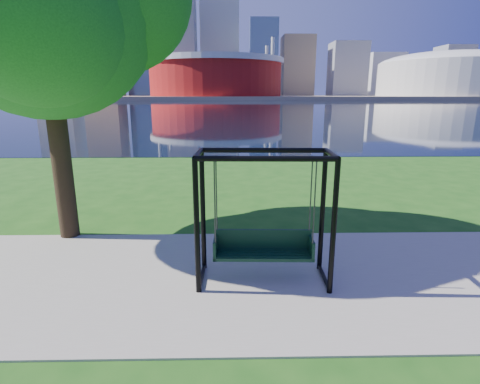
{
  "coord_description": "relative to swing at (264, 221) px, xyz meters",
  "views": [
    {
      "loc": [
        0.11,
        -6.23,
        3.0
      ],
      "look_at": [
        0.23,
        0.0,
        1.37
      ],
      "focal_mm": 28.0,
      "sensor_mm": 36.0,
      "label": 1
    }
  ],
  "objects": [
    {
      "name": "ground",
      "position": [
        -0.6,
        0.57,
        -1.04
      ],
      "size": [
        900.0,
        900.0,
        0.0
      ],
      "primitive_type": "plane",
      "color": "#1E5114",
      "rests_on": "ground"
    },
    {
      "name": "path",
      "position": [
        -0.6,
        0.07,
        -1.03
      ],
      "size": [
        120.0,
        4.0,
        0.03
      ],
      "primitive_type": "cube",
      "color": "#9E937F",
      "rests_on": "ground"
    },
    {
      "name": "river",
      "position": [
        -0.6,
        102.57,
        -1.03
      ],
      "size": [
        900.0,
        180.0,
        0.02
      ],
      "primitive_type": "cube",
      "color": "black",
      "rests_on": "ground"
    },
    {
      "name": "far_bank",
      "position": [
        -0.6,
        306.57,
        -0.04
      ],
      "size": [
        900.0,
        228.0,
        2.0
      ],
      "primitive_type": "cube",
      "color": "#937F60",
      "rests_on": "ground"
    },
    {
      "name": "stadium",
      "position": [
        -10.6,
        235.57,
        13.18
      ],
      "size": [
        83.0,
        83.0,
        32.0
      ],
      "color": "maroon",
      "rests_on": "far_bank"
    },
    {
      "name": "arena",
      "position": [
        134.4,
        235.57,
        14.83
      ],
      "size": [
        84.0,
        84.0,
        26.56
      ],
      "color": "beige",
      "rests_on": "far_bank"
    },
    {
      "name": "skyline",
      "position": [
        -4.87,
        319.97,
        34.84
      ],
      "size": [
        392.0,
        66.0,
        96.5
      ],
      "color": "gray",
      "rests_on": "far_bank"
    },
    {
      "name": "swing",
      "position": [
        0.0,
        0.0,
        0.0
      ],
      "size": [
        2.14,
        0.98,
        2.16
      ],
      "rotation": [
        0.0,
        0.0,
        -0.03
      ],
      "color": "black",
      "rests_on": "ground"
    }
  ]
}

